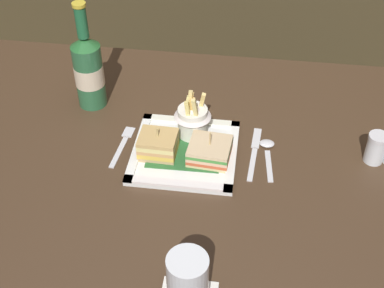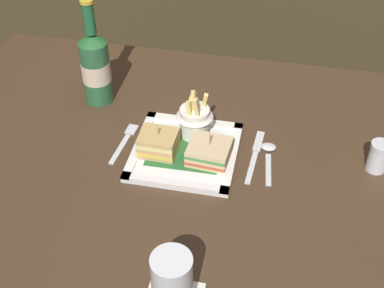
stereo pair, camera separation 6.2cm
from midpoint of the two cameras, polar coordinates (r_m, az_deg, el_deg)
dining_table at (r=1.31m, az=-0.64°, el=-5.80°), size 1.34×0.90×0.72m
square_plate at (r=1.23m, az=-2.20°, el=-0.90°), size 0.24×0.24×0.02m
sandwich_half_left at (r=1.21m, az=-5.05°, el=-0.06°), size 0.09×0.07×0.07m
sandwich_half_right at (r=1.20m, az=0.41°, el=-0.73°), size 0.10×0.09×0.07m
fries_cup at (r=1.24m, az=-1.37°, el=2.88°), size 0.09×0.09×0.12m
beer_bottle at (r=1.36m, az=-12.18°, el=7.66°), size 0.07×0.07×0.28m
water_glass at (r=0.94m, az=-2.42°, el=-14.79°), size 0.07×0.07×0.12m
fork at (r=1.28m, az=-8.68°, el=0.03°), size 0.03×0.14×0.00m
knife at (r=1.25m, az=5.21°, el=-0.73°), size 0.03×0.18×0.00m
spoon at (r=1.25m, az=6.58°, el=-0.57°), size 0.04×0.13×0.01m
salt_shaker at (r=1.26m, az=17.49°, el=-0.60°), size 0.05×0.05×0.07m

